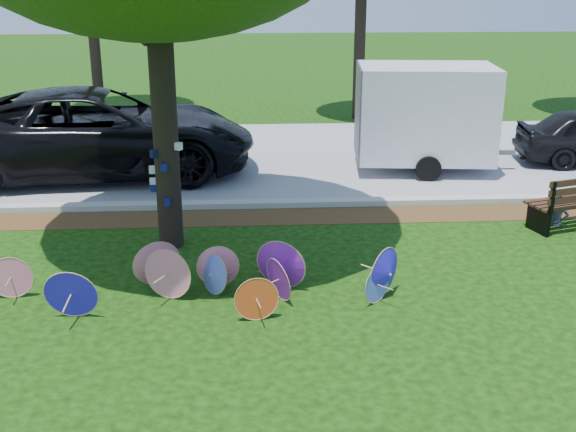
% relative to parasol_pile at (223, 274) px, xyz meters
% --- Properties ---
extents(ground, '(90.00, 90.00, 0.00)m').
position_rel_parasol_pile_xyz_m(ground, '(0.56, -0.89, -0.37)').
color(ground, black).
rests_on(ground, ground).
extents(mulch_strip, '(90.00, 1.00, 0.01)m').
position_rel_parasol_pile_xyz_m(mulch_strip, '(0.56, 3.61, -0.37)').
color(mulch_strip, '#472D16').
rests_on(mulch_strip, ground).
extents(curb, '(90.00, 0.30, 0.12)m').
position_rel_parasol_pile_xyz_m(curb, '(0.56, 4.31, -0.31)').
color(curb, '#B7B5AD').
rests_on(curb, ground).
extents(street, '(90.00, 8.00, 0.01)m').
position_rel_parasol_pile_xyz_m(street, '(0.56, 8.46, -0.37)').
color(street, gray).
rests_on(street, ground).
extents(parasol_pile, '(6.36, 1.75, 0.84)m').
position_rel_parasol_pile_xyz_m(parasol_pile, '(0.00, 0.00, 0.00)').
color(parasol_pile, '#2F1FDF').
rests_on(parasol_pile, ground).
extents(black_van, '(7.63, 3.95, 2.06)m').
position_rel_parasol_pile_xyz_m(black_van, '(-3.14, 6.99, 0.66)').
color(black_van, black).
rests_on(black_van, ground).
extents(cargo_trailer, '(3.39, 2.33, 2.84)m').
position_rel_parasol_pile_xyz_m(cargo_trailer, '(4.72, 6.98, 1.05)').
color(cargo_trailer, silver).
rests_on(cargo_trailer, ground).
extents(person_left, '(0.54, 0.45, 1.26)m').
position_rel_parasol_pile_xyz_m(person_left, '(6.40, 2.85, 0.26)').
color(person_left, '#3D4654').
rests_on(person_left, ground).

